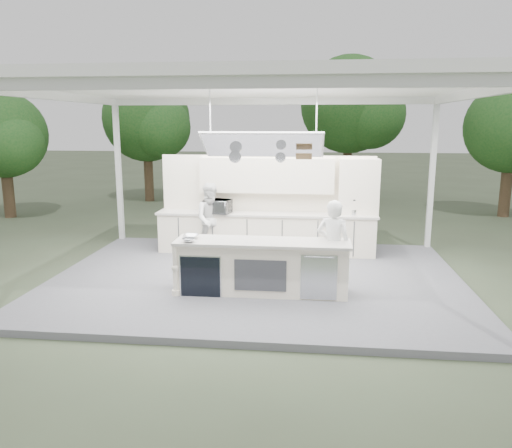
# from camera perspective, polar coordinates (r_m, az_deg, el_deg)

# --- Properties ---
(ground) EXTENTS (90.00, 90.00, 0.00)m
(ground) POSITION_cam_1_polar(r_m,az_deg,el_deg) (9.99, 0.09, -6.68)
(ground) COLOR #404D35
(ground) RESTS_ON ground
(stage_deck) EXTENTS (8.00, 6.00, 0.12)m
(stage_deck) POSITION_cam_1_polar(r_m,az_deg,el_deg) (9.97, 0.09, -6.35)
(stage_deck) COLOR #5C5C61
(stage_deck) RESTS_ON ground
(tent) EXTENTS (8.20, 6.20, 3.86)m
(tent) POSITION_cam_1_polar(r_m,az_deg,el_deg) (9.49, 0.11, 15.10)
(tent) COLOR white
(tent) RESTS_ON ground
(demo_island) EXTENTS (3.10, 0.79, 0.95)m
(demo_island) POSITION_cam_1_polar(r_m,az_deg,el_deg) (8.92, 0.58, -4.90)
(demo_island) COLOR white
(demo_island) RESTS_ON stage_deck
(back_counter) EXTENTS (5.08, 0.72, 0.95)m
(back_counter) POSITION_cam_1_polar(r_m,az_deg,el_deg) (11.65, 1.13, -0.98)
(back_counter) COLOR white
(back_counter) RESTS_ON stage_deck
(back_wall_unit) EXTENTS (5.05, 0.48, 2.25)m
(back_wall_unit) POSITION_cam_1_polar(r_m,az_deg,el_deg) (11.66, 3.43, 3.89)
(back_wall_unit) COLOR white
(back_wall_unit) RESTS_ON stage_deck
(tree_cluster) EXTENTS (19.55, 9.40, 5.85)m
(tree_cluster) POSITION_cam_1_polar(r_m,az_deg,el_deg) (19.24, 2.92, 12.01)
(tree_cluster) COLOR brown
(tree_cluster) RESTS_ON ground
(head_chef) EXTENTS (0.70, 0.55, 1.67)m
(head_chef) POSITION_cam_1_polar(r_m,az_deg,el_deg) (9.02, 8.82, -2.49)
(head_chef) COLOR white
(head_chef) RESTS_ON stage_deck
(sous_chef) EXTENTS (0.95, 0.83, 1.67)m
(sous_chef) POSITION_cam_1_polar(r_m,az_deg,el_deg) (11.41, -5.03, 0.54)
(sous_chef) COLOR silver
(sous_chef) RESTS_ON stage_deck
(toaster_oven) EXTENTS (0.65, 0.51, 0.32)m
(toaster_oven) POSITION_cam_1_polar(r_m,az_deg,el_deg) (11.49, -4.39, 2.03)
(toaster_oven) COLOR #AFB2B6
(toaster_oven) RESTS_ON back_counter
(bowl_large) EXTENTS (0.31, 0.31, 0.07)m
(bowl_large) POSITION_cam_1_polar(r_m,az_deg,el_deg) (9.06, -7.45, -1.43)
(bowl_large) COLOR #B7BABE
(bowl_large) RESTS_ON demo_island
(bowl_small) EXTENTS (0.28, 0.28, 0.07)m
(bowl_small) POSITION_cam_1_polar(r_m,az_deg,el_deg) (8.78, -7.70, -1.84)
(bowl_small) COLOR #B8BABF
(bowl_small) RESTS_ON demo_island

